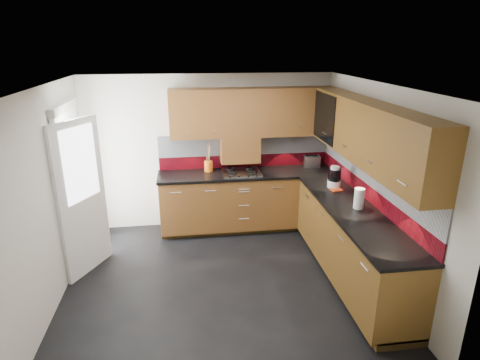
{
  "coord_description": "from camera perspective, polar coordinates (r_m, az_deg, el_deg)",
  "views": [
    {
      "loc": [
        -0.37,
        -4.3,
        2.85
      ],
      "look_at": [
        0.31,
        0.65,
        1.12
      ],
      "focal_mm": 30.0,
      "sensor_mm": 36.0,
      "label": 1
    }
  ],
  "objects": [
    {
      "name": "room",
      "position": [
        4.52,
        -2.81,
        1.73
      ],
      "size": [
        4.0,
        3.8,
        2.64
      ],
      "color": "black"
    },
    {
      "name": "base_cabinets",
      "position": [
        5.75,
        7.39,
        -5.84
      ],
      "size": [
        2.7,
        3.2,
        0.95
      ],
      "color": "brown",
      "rests_on": "room"
    },
    {
      "name": "countertop",
      "position": [
        5.55,
        7.51,
        -1.39
      ],
      "size": [
        2.72,
        3.22,
        0.04
      ],
      "color": "black",
      "rests_on": "base_cabinets"
    },
    {
      "name": "backsplash",
      "position": [
        5.72,
        9.2,
        2.23
      ],
      "size": [
        2.7,
        3.2,
        0.54
      ],
      "color": "maroon",
      "rests_on": "countertop"
    },
    {
      "name": "upper_cabinets",
      "position": [
        5.42,
        9.53,
        8.13
      ],
      "size": [
        2.5,
        3.2,
        0.72
      ],
      "color": "brown",
      "rests_on": "room"
    },
    {
      "name": "extractor_hood",
      "position": [
        6.19,
        -0.01,
        4.46
      ],
      "size": [
        0.6,
        0.33,
        0.4
      ],
      "primitive_type": "cube",
      "color": "brown",
      "rests_on": "room"
    },
    {
      "name": "glass_cabinet",
      "position": [
        5.84,
        13.28,
        8.93
      ],
      "size": [
        0.32,
        0.8,
        0.66
      ],
      "color": "black",
      "rests_on": "room"
    },
    {
      "name": "back_door",
      "position": [
        5.54,
        -22.13,
        -1.46
      ],
      "size": [
        0.42,
        1.19,
        2.04
      ],
      "color": "white",
      "rests_on": "room"
    },
    {
      "name": "gas_hob",
      "position": [
        6.13,
        0.2,
        1.12
      ],
      "size": [
        0.58,
        0.51,
        0.05
      ],
      "color": "silver",
      "rests_on": "countertop"
    },
    {
      "name": "utensil_pot",
      "position": [
        6.21,
        -4.5,
        2.14
      ],
      "size": [
        0.13,
        0.13,
        0.46
      ],
      "color": "orange",
      "rests_on": "countertop"
    },
    {
      "name": "toaster",
      "position": [
        6.53,
        10.15,
        2.64
      ],
      "size": [
        0.27,
        0.18,
        0.19
      ],
      "color": "silver",
      "rests_on": "countertop"
    },
    {
      "name": "food_processor",
      "position": [
        5.65,
        13.26,
        0.32
      ],
      "size": [
        0.18,
        0.18,
        0.3
      ],
      "color": "white",
      "rests_on": "countertop"
    },
    {
      "name": "paper_towel",
      "position": [
        5.02,
        16.57,
        -2.53
      ],
      "size": [
        0.16,
        0.16,
        0.25
      ],
      "primitive_type": "cylinder",
      "rotation": [
        0.0,
        0.0,
        0.43
      ],
      "color": "white",
      "rests_on": "countertop"
    },
    {
      "name": "orange_cloth",
      "position": [
        5.58,
        13.53,
        -1.34
      ],
      "size": [
        0.17,
        0.15,
        0.02
      ],
      "primitive_type": "cube",
      "rotation": [
        0.0,
        0.0,
        0.18
      ],
      "color": "#FA4A1B",
      "rests_on": "countertop"
    }
  ]
}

